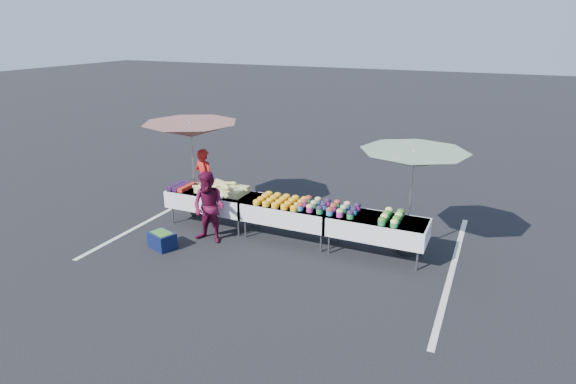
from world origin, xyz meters
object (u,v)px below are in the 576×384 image
at_px(table_right, 377,226).
at_px(umbrella_left, 191,131).
at_px(vendor, 205,179).
at_px(customer, 209,208).
at_px(table_center, 288,212).
at_px(storage_bin, 162,240).
at_px(table_left, 211,199).
at_px(umbrella_right, 414,160).

height_order(table_right, umbrella_left, umbrella_left).
distance_m(table_right, vendor, 4.32).
xyz_separation_m(table_right, customer, (-3.16, -0.75, 0.14)).
bearing_deg(table_center, vendor, 162.92).
xyz_separation_m(vendor, storage_bin, (0.41, -2.15, -0.56)).
xyz_separation_m(umbrella_left, storage_bin, (0.45, -1.79, -1.77)).
xyz_separation_m(table_left, umbrella_right, (4.10, 0.40, 1.24)).
relative_size(table_right, storage_bin, 3.18).
relative_size(table_right, customer, 1.29).
relative_size(vendor, customer, 1.01).
bearing_deg(storage_bin, customer, 62.28).
height_order(table_right, umbrella_right, umbrella_right).
xyz_separation_m(table_right, storage_bin, (-3.85, -1.39, -0.42)).
relative_size(table_right, umbrella_left, 0.82).
bearing_deg(customer, umbrella_right, 17.02).
distance_m(table_center, umbrella_left, 2.87).
xyz_separation_m(umbrella_left, umbrella_right, (4.80, 0.00, -0.11)).
height_order(table_center, vendor, vendor).
distance_m(vendor, customer, 1.86).
xyz_separation_m(table_right, umbrella_right, (0.50, 0.40, 1.24)).
height_order(vendor, umbrella_left, umbrella_left).
distance_m(table_left, umbrella_right, 4.30).
distance_m(table_center, table_right, 1.80).
height_order(table_left, customer, customer).
xyz_separation_m(table_center, umbrella_right, (2.30, 0.40, 1.24)).
height_order(table_left, vendor, vendor).
bearing_deg(umbrella_right, table_center, -170.13).
bearing_deg(umbrella_right, table_left, -174.43).
relative_size(table_left, umbrella_right, 0.86).
distance_m(customer, umbrella_left, 2.02).
distance_m(table_left, table_right, 3.60).
bearing_deg(table_right, vendor, 169.95).
relative_size(table_center, storage_bin, 3.18).
relative_size(table_right, vendor, 1.28).
height_order(table_center, customer, customer).
xyz_separation_m(table_right, umbrella_left, (-4.30, 0.40, 1.35)).
relative_size(table_center, umbrella_right, 0.86).
relative_size(table_center, vendor, 1.28).
bearing_deg(customer, umbrella_left, 134.25).
bearing_deg(table_right, table_left, 180.00).
height_order(table_right, vendor, vendor).
xyz_separation_m(table_center, umbrella_left, (-2.50, 0.40, 1.35)).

